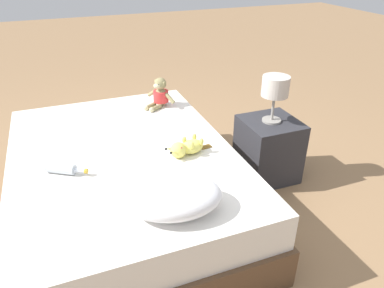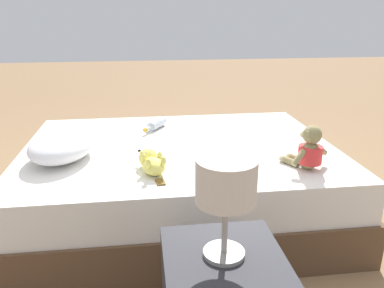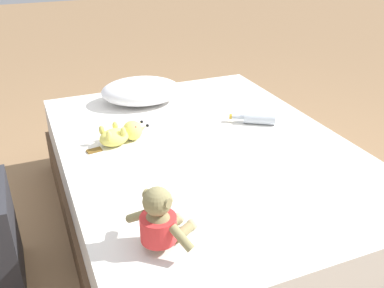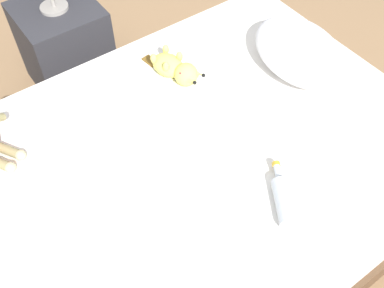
# 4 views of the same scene
# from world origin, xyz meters

# --- Properties ---
(ground_plane) EXTENTS (16.00, 16.00, 0.00)m
(ground_plane) POSITION_xyz_m (0.00, 0.00, 0.00)
(ground_plane) COLOR #93704C
(bed) EXTENTS (1.40, 1.91, 0.48)m
(bed) POSITION_xyz_m (0.00, 0.00, 0.23)
(bed) COLOR brown
(bed) RESTS_ON ground_plane
(pillow) EXTENTS (0.53, 0.42, 0.15)m
(pillow) POSITION_xyz_m (-0.13, 0.66, 0.55)
(pillow) COLOR white
(pillow) RESTS_ON bed
(plush_monkey) EXTENTS (0.25, 0.26, 0.24)m
(plush_monkey) POSITION_xyz_m (-0.44, -0.62, 0.57)
(plush_monkey) COLOR #8E8456
(plush_monkey) RESTS_ON bed
(plush_yellow_creature) EXTENTS (0.33, 0.16, 0.10)m
(plush_yellow_creature) POSITION_xyz_m (-0.37, 0.18, 0.52)
(plush_yellow_creature) COLOR #EAE066
(plush_yellow_creature) RESTS_ON bed
(glass_bottle) EXTENTS (0.23, 0.17, 0.06)m
(glass_bottle) POSITION_xyz_m (0.36, 0.12, 0.51)
(glass_bottle) COLOR silver
(glass_bottle) RESTS_ON bed
(bedside_lamp) EXTENTS (0.19, 0.19, 0.34)m
(bedside_lamp) POSITION_xyz_m (-1.13, -0.04, 0.74)
(bedside_lamp) COLOR gray
(bedside_lamp) RESTS_ON nightstand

